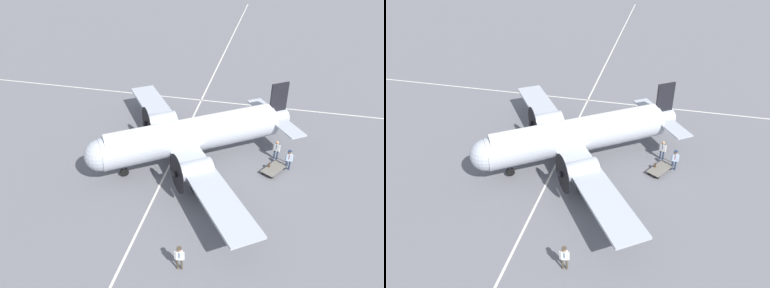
% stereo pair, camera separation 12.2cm
% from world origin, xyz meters
% --- Properties ---
extents(ground_plane, '(300.00, 300.00, 0.00)m').
position_xyz_m(ground_plane, '(0.00, 0.00, 0.00)').
color(ground_plane, slate).
extents(apron_line_eastwest, '(120.00, 0.16, 0.01)m').
position_xyz_m(apron_line_eastwest, '(0.00, -1.63, 0.00)').
color(apron_line_eastwest, silver).
rests_on(apron_line_eastwest, ground_plane).
extents(apron_line_northsouth, '(0.16, 120.00, 0.01)m').
position_xyz_m(apron_line_northsouth, '(-11.41, 0.00, 0.00)').
color(apron_line_northsouth, silver).
rests_on(apron_line_northsouth, ground_plane).
extents(airliner_main, '(19.95, 17.17, 5.69)m').
position_xyz_m(airliner_main, '(0.24, -0.34, 2.49)').
color(airliner_main, '#ADB2BC').
rests_on(airliner_main, ground_plane).
extents(crew_foreground, '(0.32, 0.59, 1.74)m').
position_xyz_m(crew_foreground, '(10.84, 1.80, 1.10)').
color(crew_foreground, '#473D2D').
rests_on(crew_foreground, ground_plane).
extents(passenger_boarding, '(0.31, 0.60, 1.77)m').
position_xyz_m(passenger_boarding, '(-0.57, 7.71, 1.11)').
color(passenger_boarding, navy).
rests_on(passenger_boarding, ground_plane).
extents(ramp_agent, '(0.32, 0.57, 1.75)m').
position_xyz_m(ramp_agent, '(-1.83, 6.71, 1.07)').
color(ramp_agent, navy).
rests_on(ramp_agent, ground_plane).
extents(suitcase_near_door, '(0.36, 0.13, 0.58)m').
position_xyz_m(suitcase_near_door, '(-0.22, 6.27, 0.27)').
color(suitcase_near_door, '#47331E').
rests_on(suitcase_near_door, ground_plane).
extents(baggage_cart, '(2.46, 2.10, 0.56)m').
position_xyz_m(baggage_cart, '(-0.05, 6.68, 0.28)').
color(baggage_cart, '#6B665B').
rests_on(baggage_cart, ground_plane).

